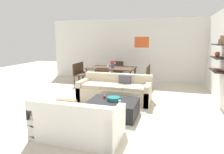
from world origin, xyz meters
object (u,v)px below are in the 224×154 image
at_px(coffee_table, 113,108).
at_px(apple_on_coffee_table, 105,97).
at_px(candle_jar, 120,102).
at_px(wine_glass_right_far, 129,65).
at_px(sofa_beige, 115,91).
at_px(dining_table, 111,69).
at_px(centerpiece_vase, 112,63).
at_px(dining_chair_left_far, 83,71).
at_px(dining_chair_right_far, 146,74).
at_px(dining_chair_left_near, 78,73).
at_px(dining_chair_foot, 104,78).
at_px(wine_glass_left_near, 94,64).
at_px(decorative_bowl, 114,98).
at_px(wine_glass_head, 115,63).
at_px(loveseat_white, 78,123).
at_px(wine_glass_foot, 108,66).
at_px(dining_chair_right_near, 144,76).

xyz_separation_m(coffee_table, apple_on_coffee_table, (-0.26, 0.14, 0.23)).
distance_m(candle_jar, wine_glass_right_far, 3.27).
bearing_deg(sofa_beige, dining_table, 110.32).
bearing_deg(centerpiece_vase, dining_chair_left_far, 170.47).
bearing_deg(coffee_table, dining_table, 107.71).
bearing_deg(dining_chair_right_far, dining_chair_left_near, -169.92).
xyz_separation_m(dining_chair_foot, wine_glass_right_far, (0.68, 1.05, 0.35)).
height_order(sofa_beige, dining_table, sofa_beige).
relative_size(dining_chair_foot, wine_glass_left_near, 4.96).
relative_size(decorative_bowl, wine_glass_head, 2.14).
relative_size(sofa_beige, loveseat_white, 1.32).
bearing_deg(dining_chair_foot, wine_glass_right_far, 57.37).
bearing_deg(dining_chair_right_far, sofa_beige, -108.57).
bearing_deg(candle_jar, wine_glass_foot, 113.56).
xyz_separation_m(sofa_beige, decorative_bowl, (0.30, -1.14, 0.13)).
relative_size(loveseat_white, dining_chair_right_far, 1.84).
bearing_deg(dining_chair_left_far, coffee_table, -54.58).
distance_m(coffee_table, candle_jar, 0.34).
distance_m(dining_chair_left_far, wine_glass_left_near, 0.82).
xyz_separation_m(decorative_bowl, dining_chair_right_far, (0.37, 3.12, 0.08)).
bearing_deg(dining_chair_right_near, wine_glass_foot, -170.26).
height_order(loveseat_white, decorative_bowl, loveseat_white).
bearing_deg(coffee_table, wine_glass_head, 105.43).
height_order(decorative_bowl, dining_chair_right_near, dining_chair_right_near).
height_order(dining_chair_right_near, centerpiece_vase, centerpiece_vase).
relative_size(dining_table, wine_glass_left_near, 10.24).
bearing_deg(centerpiece_vase, dining_chair_right_far, 10.04).
distance_m(candle_jar, wine_glass_foot, 2.89).
distance_m(sofa_beige, dining_chair_right_near, 1.67).
bearing_deg(centerpiece_vase, dining_chair_left_near, -169.88).
bearing_deg(centerpiece_vase, dining_table, -168.32).
bearing_deg(candle_jar, loveseat_white, -115.74).
bearing_deg(loveseat_white, coffee_table, 75.36).
relative_size(candle_jar, apple_on_coffee_table, 1.00).
bearing_deg(dining_chair_left_far, loveseat_white, -66.38).
bearing_deg(dining_table, coffee_table, -72.29).
bearing_deg(apple_on_coffee_table, dining_chair_left_near, 127.85).
bearing_deg(dining_chair_left_far, centerpiece_vase, -9.53).
distance_m(wine_glass_foot, wine_glass_left_near, 0.75).
bearing_deg(centerpiece_vase, loveseat_white, -82.14).
bearing_deg(wine_glass_left_near, wine_glass_head, 41.05).
bearing_deg(dining_chair_right_near, apple_on_coffee_table, -104.07).
bearing_deg(wine_glass_head, wine_glass_right_far, -26.10).
bearing_deg(wine_glass_foot, dining_chair_right_far, 27.80).
height_order(dining_chair_left_near, wine_glass_head, wine_glass_head).
bearing_deg(loveseat_white, dining_chair_left_near, 116.07).
bearing_deg(dining_chair_left_near, wine_glass_head, 27.80).
bearing_deg(decorative_bowl, coffee_table, -101.53).
height_order(dining_table, dining_chair_foot, dining_chair_foot).
relative_size(dining_chair_foot, dining_chair_right_near, 1.00).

